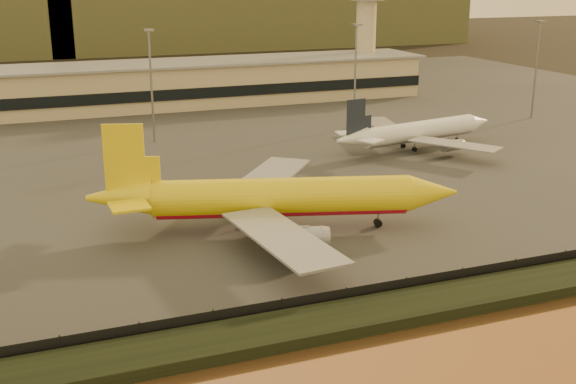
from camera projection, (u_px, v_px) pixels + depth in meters
name	position (u px, v px, depth m)	size (l,w,h in m)	color
ground	(344.00, 260.00, 98.09)	(900.00, 900.00, 0.00)	black
embankment	(408.00, 308.00, 82.74)	(320.00, 7.00, 1.40)	black
tarmac	(182.00, 127.00, 182.72)	(320.00, 220.00, 0.20)	#2D2D2D
perimeter_fence	(391.00, 289.00, 86.13)	(300.00, 0.05, 2.20)	black
terminal_building	(105.00, 88.00, 203.11)	(202.00, 25.00, 12.60)	tan
control_tower	(366.00, 24.00, 232.82)	(11.20, 11.20, 35.50)	tan
apron_light_masts	(264.00, 72.00, 165.55)	(152.20, 12.20, 25.40)	slate
dhl_cargo_jet	(276.00, 198.00, 107.91)	(54.76, 52.33, 16.65)	#DFC00B
white_narrowbody_jet	(418.00, 132.00, 158.67)	(43.38, 41.77, 12.51)	white
gse_vehicle_yellow	(382.00, 186.00, 128.46)	(3.90, 1.75, 1.75)	#DFC00B
gse_vehicle_white	(214.00, 201.00, 120.21)	(3.88, 1.75, 1.75)	white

